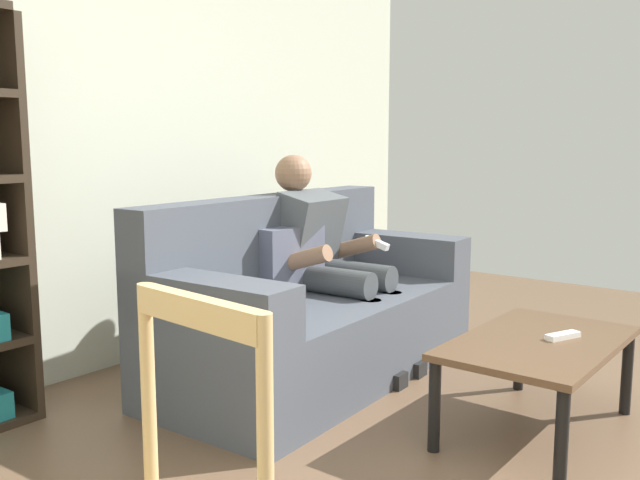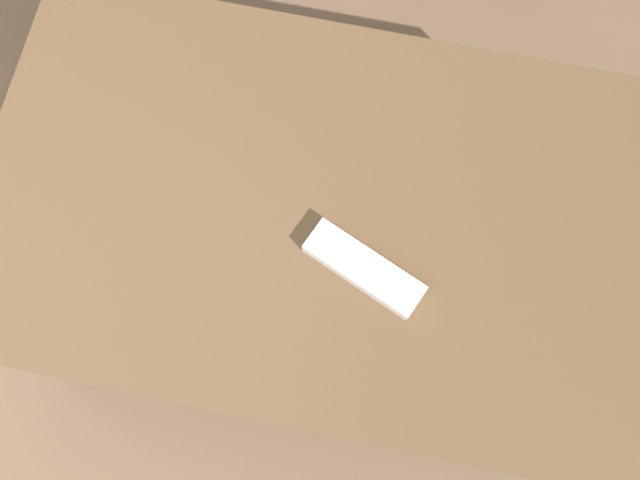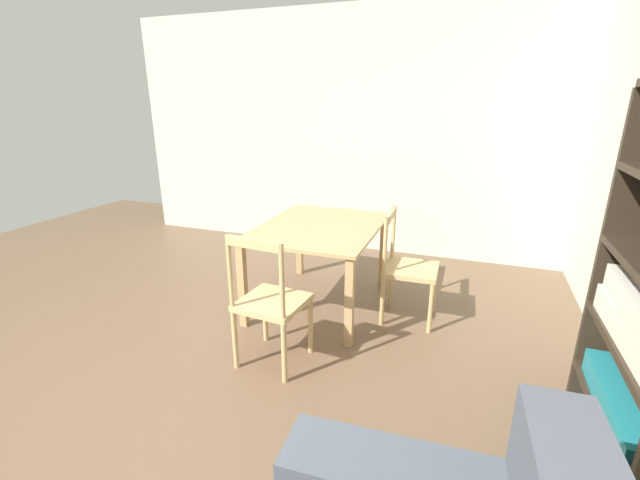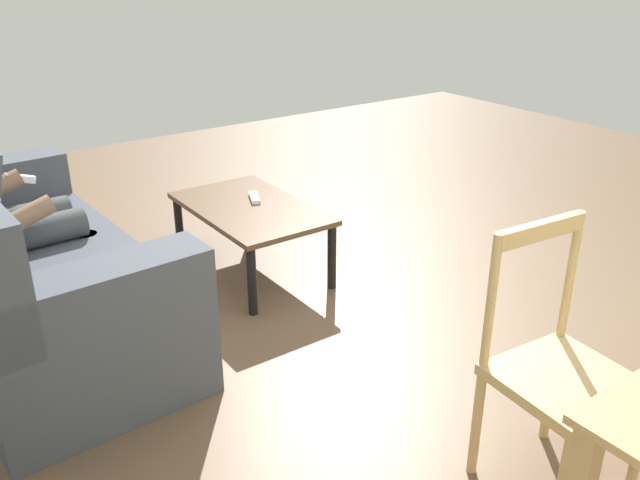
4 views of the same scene
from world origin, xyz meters
name	(u,v)px [view 4 (image 4 of 4)]	position (x,y,z in m)	size (l,w,h in m)	color
ground_plane	(443,340)	(0.00, 0.00, 0.00)	(8.97, 8.97, 0.00)	brown
couch	(23,273)	(1.21, 1.63, 0.35)	(1.99, 0.98, 0.96)	#474C56
coffee_table	(250,214)	(1.22, 0.37, 0.36)	(0.98, 0.60, 0.41)	brown
tv_remote	(255,198)	(1.30, 0.30, 0.43)	(0.05, 0.17, 0.02)	white
dining_chair_facing_couch	(558,373)	(-0.87, 0.38, 0.46)	(0.45, 0.45, 0.96)	tan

